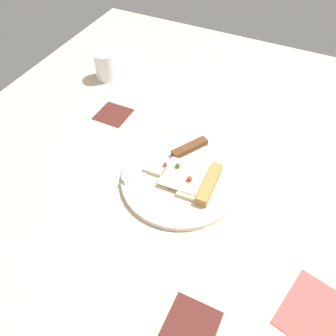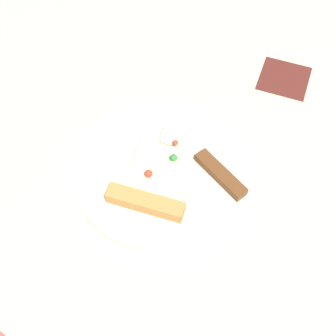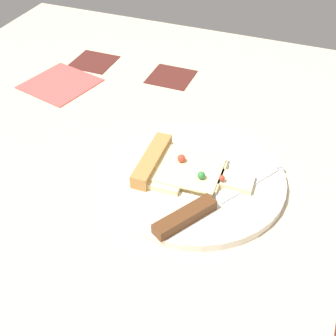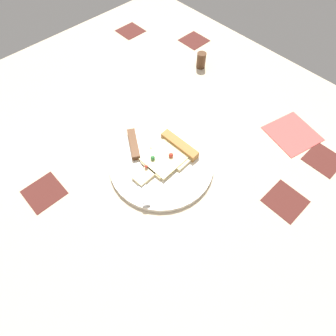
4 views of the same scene
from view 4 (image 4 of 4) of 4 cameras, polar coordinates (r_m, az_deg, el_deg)
ground_plane at (r=82.54cm, az=-5.73°, el=3.96°), size 129.16×129.16×3.00cm
plate at (r=76.36cm, az=-1.26°, el=0.83°), size 28.04×28.04×1.33cm
pizza_slice at (r=76.23cm, az=0.10°, el=2.62°), size 12.11×17.74×2.55cm
knife at (r=76.32cm, az=-6.30°, el=1.98°), size 21.72×14.04×2.45cm
pepper_shaker at (r=105.16cm, az=6.72°, el=20.81°), size 3.12×3.12×5.42cm
napkin at (r=91.15cm, az=23.85°, el=6.43°), size 15.70×15.70×0.40cm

